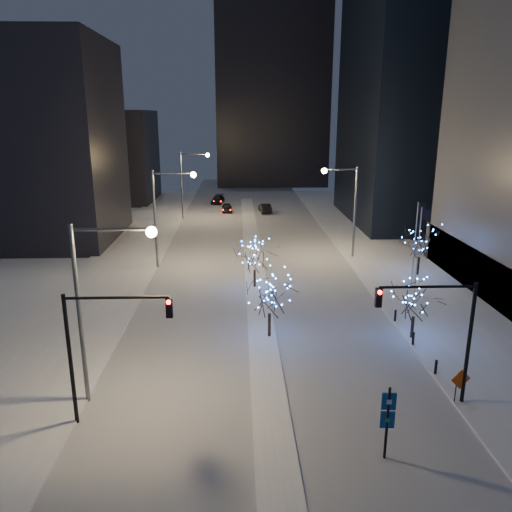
{
  "coord_description": "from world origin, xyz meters",
  "views": [
    {
      "loc": [
        -1.63,
        -22.64,
        15.23
      ],
      "look_at": [
        -0.31,
        13.42,
        5.0
      ],
      "focal_mm": 35.0,
      "sensor_mm": 36.0,
      "label": 1
    }
  ],
  "objects_px": {
    "traffic_signal_west": "(100,337)",
    "traffic_signal_east": "(442,324)",
    "holiday_tree_median_far": "(255,255)",
    "holiday_tree_plaza_near": "(415,300)",
    "holiday_tree_median_near": "(270,296)",
    "street_lamp_w_far": "(188,176)",
    "holiday_tree_plaza_far": "(420,243)",
    "wayfinding_sign": "(388,416)",
    "street_lamp_w_near": "(98,290)",
    "street_lamp_east": "(347,200)",
    "car_near": "(227,208)",
    "car_far": "(218,200)",
    "construction_sign": "(460,382)",
    "car_mid": "(265,208)",
    "street_lamp_w_mid": "(165,205)"
  },
  "relations": [
    {
      "from": "street_lamp_w_mid",
      "to": "traffic_signal_east",
      "type": "distance_m",
      "value": 31.6
    },
    {
      "from": "holiday_tree_median_far",
      "to": "holiday_tree_plaza_far",
      "type": "distance_m",
      "value": 16.38
    },
    {
      "from": "street_lamp_east",
      "to": "car_far",
      "type": "relative_size",
      "value": 2.1
    },
    {
      "from": "traffic_signal_west",
      "to": "car_mid",
      "type": "height_order",
      "value": "traffic_signal_west"
    },
    {
      "from": "car_near",
      "to": "car_far",
      "type": "xyz_separation_m",
      "value": [
        -1.8,
        8.19,
        0.01
      ]
    },
    {
      "from": "street_lamp_w_mid",
      "to": "holiday_tree_plaza_far",
      "type": "relative_size",
      "value": 2.04
    },
    {
      "from": "traffic_signal_east",
      "to": "car_mid",
      "type": "bearing_deg",
      "value": 96.36
    },
    {
      "from": "street_lamp_w_mid",
      "to": "car_mid",
      "type": "xyz_separation_m",
      "value": [
        11.65,
        29.82,
        -5.76
      ]
    },
    {
      "from": "street_lamp_w_mid",
      "to": "holiday_tree_median_far",
      "type": "xyz_separation_m",
      "value": [
        8.76,
        -6.66,
        -3.4
      ]
    },
    {
      "from": "street_lamp_w_mid",
      "to": "holiday_tree_plaza_near",
      "type": "height_order",
      "value": "street_lamp_w_mid"
    },
    {
      "from": "street_lamp_w_far",
      "to": "car_near",
      "type": "distance_m",
      "value": 9.77
    },
    {
      "from": "street_lamp_w_near",
      "to": "traffic_signal_west",
      "type": "bearing_deg",
      "value": -76.04
    },
    {
      "from": "street_lamp_w_far",
      "to": "wayfinding_sign",
      "type": "bearing_deg",
      "value": -75.86
    },
    {
      "from": "street_lamp_w_far",
      "to": "street_lamp_east",
      "type": "relative_size",
      "value": 1.0
    },
    {
      "from": "car_mid",
      "to": "street_lamp_w_near",
      "type": "bearing_deg",
      "value": 70.78
    },
    {
      "from": "holiday_tree_median_near",
      "to": "holiday_tree_median_far",
      "type": "relative_size",
      "value": 1.0
    },
    {
      "from": "holiday_tree_median_far",
      "to": "construction_sign",
      "type": "bearing_deg",
      "value": -61.57
    },
    {
      "from": "street_lamp_w_far",
      "to": "holiday_tree_plaza_near",
      "type": "height_order",
      "value": "street_lamp_w_far"
    },
    {
      "from": "traffic_signal_west",
      "to": "street_lamp_east",
      "type": "bearing_deg",
      "value": 58.31
    },
    {
      "from": "traffic_signal_east",
      "to": "holiday_tree_median_far",
      "type": "bearing_deg",
      "value": 115.24
    },
    {
      "from": "street_lamp_w_mid",
      "to": "traffic_signal_west",
      "type": "distance_m",
      "value": 27.06
    },
    {
      "from": "traffic_signal_west",
      "to": "traffic_signal_east",
      "type": "distance_m",
      "value": 17.41
    },
    {
      "from": "street_lamp_east",
      "to": "wayfinding_sign",
      "type": "height_order",
      "value": "street_lamp_east"
    },
    {
      "from": "holiday_tree_median_far",
      "to": "street_lamp_w_mid",
      "type": "bearing_deg",
      "value": 142.75
    },
    {
      "from": "car_near",
      "to": "holiday_tree_median_near",
      "type": "bearing_deg",
      "value": -87.81
    },
    {
      "from": "car_near",
      "to": "holiday_tree_plaza_far",
      "type": "xyz_separation_m",
      "value": [
        19.35,
        -34.28,
        2.66
      ]
    },
    {
      "from": "wayfinding_sign",
      "to": "construction_sign",
      "type": "bearing_deg",
      "value": 43.26
    },
    {
      "from": "car_mid",
      "to": "holiday_tree_median_near",
      "type": "bearing_deg",
      "value": 80.08
    },
    {
      "from": "car_near",
      "to": "wayfinding_sign",
      "type": "relative_size",
      "value": 1.1
    },
    {
      "from": "wayfinding_sign",
      "to": "construction_sign",
      "type": "distance_m",
      "value": 6.89
    },
    {
      "from": "holiday_tree_median_near",
      "to": "street_lamp_east",
      "type": "bearing_deg",
      "value": 64.68
    },
    {
      "from": "traffic_signal_west",
      "to": "holiday_tree_median_near",
      "type": "xyz_separation_m",
      "value": [
        8.94,
        9.75,
        -1.6
      ]
    },
    {
      "from": "holiday_tree_median_far",
      "to": "holiday_tree_plaza_near",
      "type": "distance_m",
      "value": 15.47
    },
    {
      "from": "street_lamp_east",
      "to": "car_far",
      "type": "xyz_separation_m",
      "value": [
        -15.3,
        35.78,
        -5.76
      ]
    },
    {
      "from": "street_lamp_w_near",
      "to": "traffic_signal_east",
      "type": "relative_size",
      "value": 1.43
    },
    {
      "from": "street_lamp_w_near",
      "to": "holiday_tree_median_far",
      "type": "xyz_separation_m",
      "value": [
        8.76,
        18.34,
        -3.4
      ]
    },
    {
      "from": "traffic_signal_west",
      "to": "wayfinding_sign",
      "type": "bearing_deg",
      "value": -13.84
    },
    {
      "from": "holiday_tree_plaza_far",
      "to": "wayfinding_sign",
      "type": "height_order",
      "value": "holiday_tree_plaza_far"
    },
    {
      "from": "street_lamp_east",
      "to": "construction_sign",
      "type": "relative_size",
      "value": 5.17
    },
    {
      "from": "traffic_signal_west",
      "to": "car_near",
      "type": "distance_m",
      "value": 57.96
    },
    {
      "from": "car_mid",
      "to": "wayfinding_sign",
      "type": "xyz_separation_m",
      "value": [
        2.29,
        -60.13,
        1.5
      ]
    },
    {
      "from": "holiday_tree_median_near",
      "to": "holiday_tree_plaza_near",
      "type": "relative_size",
      "value": 1.08
    },
    {
      "from": "street_lamp_w_far",
      "to": "holiday_tree_plaza_near",
      "type": "xyz_separation_m",
      "value": [
        19.44,
        -42.85,
        -3.57
      ]
    },
    {
      "from": "car_near",
      "to": "car_mid",
      "type": "relative_size",
      "value": 0.9
    },
    {
      "from": "car_near",
      "to": "holiday_tree_median_far",
      "type": "bearing_deg",
      "value": -87.52
    },
    {
      "from": "street_lamp_w_far",
      "to": "traffic_signal_west",
      "type": "distance_m",
      "value": 52.04
    },
    {
      "from": "holiday_tree_plaza_near",
      "to": "construction_sign",
      "type": "height_order",
      "value": "holiday_tree_plaza_near"
    },
    {
      "from": "car_near",
      "to": "holiday_tree_plaza_far",
      "type": "bearing_deg",
      "value": -63.05
    },
    {
      "from": "street_lamp_w_near",
      "to": "construction_sign",
      "type": "xyz_separation_m",
      "value": [
        19.24,
        -1.02,
        -5.19
      ]
    },
    {
      "from": "street_lamp_east",
      "to": "car_near",
      "type": "distance_m",
      "value": 31.25
    }
  ]
}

